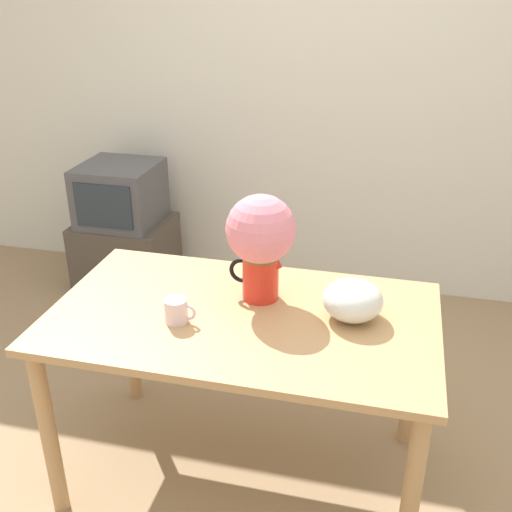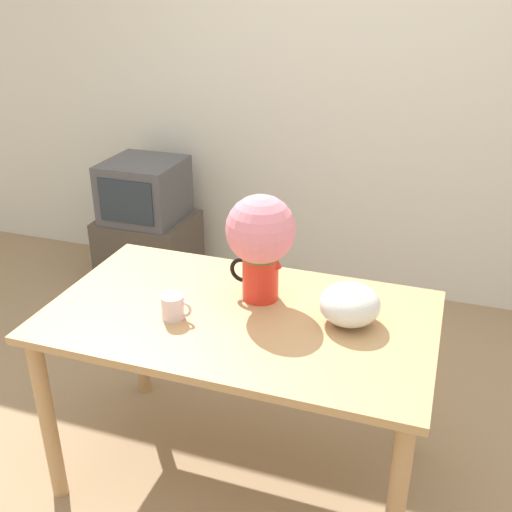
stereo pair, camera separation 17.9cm
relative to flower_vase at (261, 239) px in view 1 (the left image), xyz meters
name	(u,v)px [view 1 (the left image)]	position (x,y,z in m)	size (l,w,h in m)	color
ground_plane	(255,492)	(0.04, -0.24, -1.00)	(12.00, 12.00, 0.00)	#9E7F5B
wall_back	(332,82)	(0.04, 1.66, 0.30)	(8.00, 0.05, 2.60)	silver
table	(243,338)	(-0.03, -0.13, -0.35)	(1.40, 0.82, 0.76)	tan
flower_vase	(261,239)	(0.00, 0.00, 0.00)	(0.26, 0.26, 0.41)	red
coffee_mug	(177,311)	(-0.24, -0.24, -0.20)	(0.11, 0.08, 0.09)	silver
white_bowl	(353,300)	(0.35, -0.07, -0.17)	(0.22, 0.22, 0.15)	silver
tv_stand	(127,255)	(-1.18, 1.24, -0.77)	(0.57, 0.48, 0.47)	#4C4238
tv_set	(120,194)	(-1.18, 1.24, -0.35)	(0.46, 0.46, 0.37)	#4C4C51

